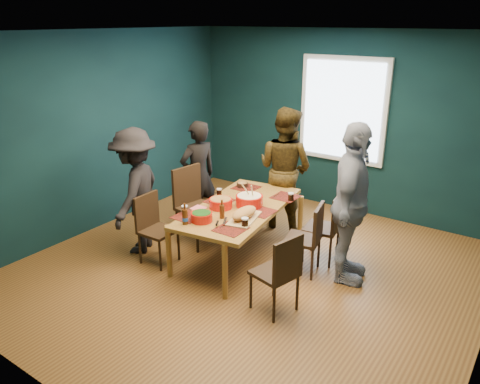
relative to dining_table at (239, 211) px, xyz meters
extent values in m
cube|color=brown|center=(0.29, -0.21, -0.63)|extent=(5.00, 5.00, 0.01)
cube|color=white|center=(0.29, -0.21, 2.07)|extent=(5.00, 5.00, 0.01)
cube|color=#0F2F32|center=(-2.21, -0.21, 0.72)|extent=(0.01, 5.00, 2.70)
cube|color=#0F2F32|center=(0.29, 2.29, 0.72)|extent=(5.00, 0.01, 2.70)
cube|color=#0F2F32|center=(0.29, -2.71, 0.72)|extent=(5.00, 0.01, 2.70)
cube|color=white|center=(0.29, 2.26, 0.92)|extent=(1.35, 0.06, 1.55)
cube|color=#AB7933|center=(0.00, 0.00, 0.04)|extent=(1.16, 1.93, 0.05)
cylinder|color=#AB7933|center=(-0.40, -0.84, -0.30)|extent=(0.06, 0.06, 0.65)
cylinder|color=#AB7933|center=(0.40, -0.84, -0.30)|extent=(0.06, 0.06, 0.65)
cylinder|color=#AB7933|center=(-0.40, 0.84, -0.30)|extent=(0.06, 0.06, 0.65)
cylinder|color=#AB7933|center=(0.40, 0.84, -0.30)|extent=(0.06, 0.06, 0.65)
cube|color=black|center=(-0.92, 0.53, -0.19)|extent=(0.44, 0.44, 0.04)
cube|color=black|center=(-1.10, 0.51, 0.05)|extent=(0.07, 0.41, 0.45)
cylinder|color=black|center=(-1.08, 0.34, -0.42)|extent=(0.03, 0.03, 0.42)
cylinder|color=black|center=(-0.73, 0.37, -0.42)|extent=(0.03, 0.03, 0.42)
cylinder|color=black|center=(-1.11, 0.68, -0.42)|extent=(0.03, 0.03, 0.42)
cylinder|color=black|center=(-0.76, 0.71, -0.42)|extent=(0.03, 0.03, 0.42)
cube|color=black|center=(-0.68, 0.03, -0.13)|extent=(0.52, 0.52, 0.04)
cube|color=black|center=(-0.89, 0.06, 0.14)|extent=(0.11, 0.46, 0.50)
cylinder|color=black|center=(-0.91, -0.14, -0.39)|extent=(0.04, 0.04, 0.47)
cylinder|color=black|center=(-0.52, -0.20, -0.39)|extent=(0.04, 0.04, 0.47)
cylinder|color=black|center=(-0.85, 0.25, -0.39)|extent=(0.04, 0.04, 0.47)
cylinder|color=black|center=(-0.46, 0.19, -0.39)|extent=(0.04, 0.04, 0.47)
cube|color=black|center=(-0.74, -0.65, -0.21)|extent=(0.39, 0.39, 0.04)
cube|color=black|center=(-0.92, -0.65, 0.01)|extent=(0.04, 0.39, 0.42)
cylinder|color=black|center=(-0.90, -0.82, -0.43)|extent=(0.03, 0.03, 0.39)
cylinder|color=black|center=(-0.57, -0.81, -0.43)|extent=(0.03, 0.03, 0.39)
cylinder|color=black|center=(-0.91, -0.49, -0.43)|extent=(0.03, 0.03, 0.39)
cylinder|color=black|center=(-0.58, -0.48, -0.43)|extent=(0.03, 0.03, 0.39)
cube|color=black|center=(0.84, 0.55, -0.21)|extent=(0.45, 0.45, 0.04)
cube|color=black|center=(1.02, 0.57, 0.03)|extent=(0.10, 0.40, 0.43)
cylinder|color=black|center=(0.70, 0.35, -0.43)|extent=(0.03, 0.03, 0.40)
cylinder|color=black|center=(1.04, 0.40, -0.43)|extent=(0.03, 0.03, 0.40)
cylinder|color=black|center=(0.65, 0.69, -0.43)|extent=(0.03, 0.03, 0.40)
cylinder|color=black|center=(0.99, 0.74, -0.43)|extent=(0.03, 0.03, 0.40)
cube|color=black|center=(0.79, 0.15, -0.21)|extent=(0.46, 0.46, 0.04)
cube|color=black|center=(0.96, 0.19, 0.02)|extent=(0.12, 0.39, 0.42)
cylinder|color=black|center=(0.67, -0.05, -0.43)|extent=(0.03, 0.03, 0.40)
cylinder|color=black|center=(0.99, 0.02, -0.43)|extent=(0.03, 0.03, 0.40)
cylinder|color=black|center=(0.59, 0.27, -0.43)|extent=(0.03, 0.03, 0.40)
cylinder|color=black|center=(0.92, 0.35, -0.43)|extent=(0.03, 0.03, 0.40)
cube|color=black|center=(0.93, -0.71, -0.21)|extent=(0.47, 0.47, 0.04)
cube|color=black|center=(1.10, -0.75, 0.02)|extent=(0.13, 0.39, 0.43)
cylinder|color=black|center=(0.72, -0.83, -0.43)|extent=(0.03, 0.03, 0.40)
cylinder|color=black|center=(1.05, -0.91, -0.43)|extent=(0.03, 0.03, 0.40)
cylinder|color=black|center=(0.80, -0.51, -0.43)|extent=(0.03, 0.03, 0.40)
cylinder|color=black|center=(1.13, -0.58, -0.43)|extent=(0.03, 0.03, 0.40)
imported|color=black|center=(-1.02, 0.45, 0.14)|extent=(0.52, 0.65, 1.54)
imported|color=black|center=(-0.04, 1.16, 0.23)|extent=(0.89, 0.72, 1.72)
imported|color=silver|center=(1.29, 0.29, 0.29)|extent=(0.71, 1.15, 1.83)
imported|color=black|center=(-1.20, -0.55, 0.17)|extent=(0.97, 1.19, 1.60)
cylinder|color=red|center=(-0.16, -0.16, 0.12)|extent=(0.28, 0.28, 0.11)
cylinder|color=#497F2E|center=(-0.16, -0.16, 0.17)|extent=(0.25, 0.25, 0.02)
cylinder|color=red|center=(0.09, 0.08, 0.13)|extent=(0.33, 0.33, 0.13)
cylinder|color=beige|center=(0.09, 0.08, 0.19)|extent=(0.29, 0.29, 0.02)
cylinder|color=tan|center=(0.13, 0.08, 0.24)|extent=(0.10, 0.18, 0.26)
cylinder|color=tan|center=(0.05, 0.08, 0.24)|extent=(0.08, 0.18, 0.26)
cylinder|color=red|center=(-0.09, -0.60, 0.12)|extent=(0.24, 0.24, 0.10)
cylinder|color=#124411|center=(-0.09, -0.60, 0.16)|extent=(0.21, 0.21, 0.02)
cube|color=tan|center=(0.27, -0.29, 0.08)|extent=(0.36, 0.55, 0.02)
ellipsoid|color=#B26E3F|center=(0.27, -0.29, 0.14)|extent=(0.27, 0.43, 0.12)
cube|color=#BCBBC3|center=(0.15, -0.49, 0.09)|extent=(0.12, 0.19, 0.00)
cylinder|color=black|center=(0.12, -0.60, 0.10)|extent=(0.07, 0.11, 0.02)
sphere|color=#145513|center=(0.27, -0.40, 0.15)|extent=(0.04, 0.04, 0.04)
sphere|color=#145513|center=(0.27, -0.29, 0.15)|extent=(0.04, 0.04, 0.04)
sphere|color=#145513|center=(0.27, -0.18, 0.15)|extent=(0.04, 0.04, 0.04)
cylinder|color=black|center=(-0.37, 0.59, 0.10)|extent=(0.15, 0.15, 0.06)
cylinder|color=#497F2E|center=(-0.37, 0.59, 0.12)|extent=(0.12, 0.12, 0.02)
cylinder|color=#46220C|center=(-0.19, -0.77, 0.15)|extent=(0.06, 0.06, 0.18)
cylinder|color=#46220C|center=(-0.19, -0.77, 0.28)|extent=(0.03, 0.03, 0.07)
cylinder|color=#1745A3|center=(-0.19, -0.77, 0.12)|extent=(0.07, 0.07, 0.04)
cylinder|color=#46220C|center=(0.04, -0.40, 0.14)|extent=(0.06, 0.06, 0.16)
cylinder|color=#46220C|center=(0.04, -0.40, 0.26)|extent=(0.02, 0.02, 0.06)
cylinder|color=black|center=(-0.39, -0.55, 0.11)|extent=(0.07, 0.07, 0.10)
cylinder|color=silver|center=(-0.39, -0.55, 0.16)|extent=(0.07, 0.07, 0.01)
cylinder|color=black|center=(0.39, -0.46, 0.12)|extent=(0.07, 0.07, 0.11)
cylinder|color=silver|center=(0.39, -0.46, 0.17)|extent=(0.08, 0.08, 0.02)
cylinder|color=black|center=(0.42, 0.52, 0.11)|extent=(0.07, 0.07, 0.10)
cylinder|color=silver|center=(0.42, 0.52, 0.16)|extent=(0.07, 0.07, 0.01)
cylinder|color=black|center=(-0.42, 0.15, 0.11)|extent=(0.06, 0.06, 0.09)
cylinder|color=silver|center=(-0.42, 0.15, 0.15)|extent=(0.07, 0.07, 0.01)
cube|color=#DF5D68|center=(0.38, 0.08, 0.07)|extent=(0.14, 0.14, 0.00)
cube|color=#DF5D68|center=(-0.36, -0.33, 0.07)|extent=(0.16, 0.16, 0.00)
cube|color=#DF5D68|center=(0.32, -0.65, 0.07)|extent=(0.21, 0.21, 0.00)
camera|label=1|loc=(3.00, -4.28, 2.20)|focal=35.00mm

